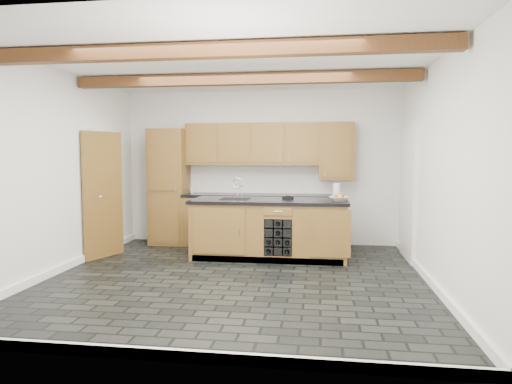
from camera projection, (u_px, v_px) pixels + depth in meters
The scene contains 10 objects.
ground at pixel (236, 278), 6.06m from camera, with size 5.00×5.00×0.00m, color black.
room_shell at pixel (237, 163), 6.47m from camera, with size 5.01×5.00×5.00m.
back_cabinetry at pixel (238, 191), 8.24m from camera, with size 3.65×0.62×2.20m.
island at pixel (270, 229), 7.25m from camera, with size 2.48×0.96×0.93m.
faucet at pixel (236, 197), 7.33m from camera, with size 0.45×0.40×0.34m.
kitchen_scale at pixel (288, 197), 7.29m from camera, with size 0.18×0.13×0.05m.
fruit_bowl at pixel (339, 199), 6.95m from camera, with size 0.28×0.28×0.07m, color beige.
fruit_cluster at pixel (339, 196), 6.95m from camera, with size 0.16×0.17×0.07m.
paper_towel at pixel (337, 191), 7.42m from camera, with size 0.11×0.11×0.24m, color white.
mug at pixel (192, 190), 8.43m from camera, with size 0.11×0.11×0.10m, color white.
Camera 1 is at (1.09, -5.85, 1.64)m, focal length 32.00 mm.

